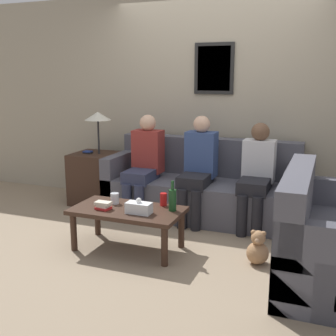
{
  "coord_description": "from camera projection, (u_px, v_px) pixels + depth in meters",
  "views": [
    {
      "loc": [
        1.36,
        -4.07,
        1.63
      ],
      "look_at": [
        -0.18,
        -0.12,
        0.69
      ],
      "focal_mm": 45.0,
      "sensor_mm": 36.0,
      "label": 1
    }
  ],
  "objects": [
    {
      "name": "ground_plane",
      "position": [
        188.0,
        229.0,
        4.54
      ],
      "size": [
        16.0,
        16.0,
        0.0
      ],
      "primitive_type": "plane",
      "color": "gray"
    },
    {
      "name": "book_stack",
      "position": [
        103.0,
        205.0,
        3.92
      ],
      "size": [
        0.15,
        0.12,
        0.07
      ],
      "color": "red",
      "rests_on": "coffee_table"
    },
    {
      "name": "tissue_box",
      "position": [
        139.0,
        208.0,
        3.8
      ],
      "size": [
        0.23,
        0.12,
        0.15
      ],
      "color": "silver",
      "rests_on": "coffee_table"
    },
    {
      "name": "couch_main",
      "position": [
        202.0,
        190.0,
        4.93
      ],
      "size": [
        2.19,
        0.84,
        0.89
      ],
      "color": "#4C4C56",
      "rests_on": "ground_plane"
    },
    {
      "name": "wine_bottle",
      "position": [
        172.0,
        199.0,
        3.87
      ],
      "size": [
        0.07,
        0.07,
        0.28
      ],
      "color": "#19421E",
      "rests_on": "coffee_table"
    },
    {
      "name": "coffee_table",
      "position": [
        128.0,
        214.0,
        3.96
      ],
      "size": [
        1.04,
        0.56,
        0.4
      ],
      "color": "#382319",
      "rests_on": "ground_plane"
    },
    {
      "name": "wall_back",
      "position": [
        214.0,
        102.0,
        5.12
      ],
      "size": [
        9.0,
        0.08,
        2.6
      ],
      "color": "#9E937F",
      "rests_on": "ground_plane"
    },
    {
      "name": "side_table_with_lamp",
      "position": [
        96.0,
        175.0,
        5.4
      ],
      "size": [
        0.54,
        0.54,
        1.18
      ],
      "color": "#382319",
      "rests_on": "ground_plane"
    },
    {
      "name": "soda_can",
      "position": [
        163.0,
        199.0,
        4.03
      ],
      "size": [
        0.07,
        0.07,
        0.12
      ],
      "color": "red",
      "rests_on": "coffee_table"
    },
    {
      "name": "drinking_glass",
      "position": [
        115.0,
        198.0,
        4.09
      ],
      "size": [
        0.08,
        0.08,
        0.1
      ],
      "color": "silver",
      "rests_on": "coffee_table"
    },
    {
      "name": "teddy_bear",
      "position": [
        258.0,
        249.0,
        3.68
      ],
      "size": [
        0.2,
        0.2,
        0.31
      ],
      "color": "#A87A51",
      "rests_on": "ground_plane"
    },
    {
      "name": "couch_side",
      "position": [
        329.0,
        242.0,
        3.38
      ],
      "size": [
        0.84,
        1.45,
        0.89
      ],
      "rotation": [
        0.0,
        0.0,
        1.57
      ],
      "color": "#4C4C56",
      "rests_on": "ground_plane"
    },
    {
      "name": "person_left",
      "position": [
        144.0,
        162.0,
        4.91
      ],
      "size": [
        0.34,
        0.6,
        1.17
      ],
      "color": "#2D334C",
      "rests_on": "ground_plane"
    },
    {
      "name": "person_right",
      "position": [
        257.0,
        172.0,
        4.49
      ],
      "size": [
        0.34,
        0.62,
        1.13
      ],
      "color": "black",
      "rests_on": "ground_plane"
    },
    {
      "name": "person_middle",
      "position": [
        198.0,
        166.0,
        4.7
      ],
      "size": [
        0.34,
        0.6,
        1.18
      ],
      "color": "black",
      "rests_on": "ground_plane"
    }
  ]
}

